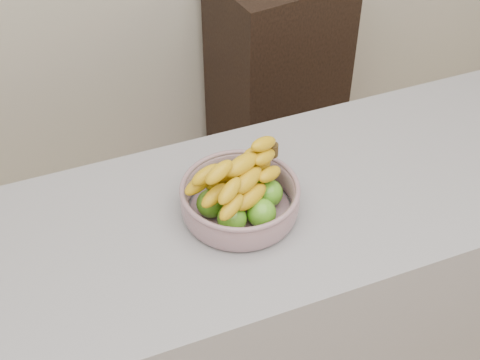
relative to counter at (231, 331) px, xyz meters
name	(u,v)px	position (x,y,z in m)	size (l,w,h in m)	color
counter	(231,331)	(0.00, 0.00, 0.00)	(2.00, 0.60, 0.90)	gray
cabinet	(277,76)	(0.65, 1.14, -0.01)	(0.49, 0.39, 0.89)	black
fruit_bowl	(240,196)	(0.03, 0.00, 0.50)	(0.27, 0.27, 0.16)	#99A4B8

